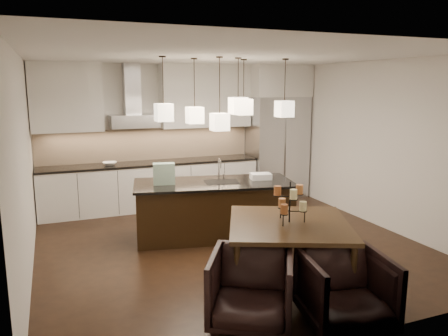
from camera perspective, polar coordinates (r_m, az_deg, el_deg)
name	(u,v)px	position (r m, az deg, el deg)	size (l,w,h in m)	color
floor	(229,245)	(6.75, 0.64, -10.02)	(5.50, 5.50, 0.02)	black
ceiling	(229,54)	(6.33, 0.69, 14.61)	(5.50, 5.50, 0.02)	white
wall_back	(178,134)	(8.98, -6.09, 4.38)	(5.50, 0.02, 2.80)	silver
wall_front	(348,198)	(4.03, 15.85, -3.76)	(5.50, 0.02, 2.80)	silver
wall_left	(23,166)	(5.93, -24.82, 0.21)	(0.02, 5.50, 2.80)	silver
wall_right	(379,144)	(7.86, 19.63, 2.93)	(0.02, 5.50, 2.80)	silver
refrigerator	(277,147)	(9.46, 6.94, 2.70)	(1.20, 0.72, 2.15)	#B7B7BA
fridge_panel	(278,81)	(9.37, 7.13, 11.21)	(1.26, 0.72, 0.65)	silver
lower_cabinets	(152,186)	(8.68, -9.34, -2.36)	(4.21, 0.62, 0.88)	silver
countertop	(152,163)	(8.59, -9.44, 0.64)	(4.21, 0.66, 0.04)	black
backsplash	(148,144)	(8.83, -9.92, 3.09)	(4.21, 0.02, 0.63)	beige
upper_cab_left	(66,97)	(8.42, -19.90, 8.69)	(1.25, 0.35, 1.25)	silver
upper_cab_right	(206,96)	(8.92, -2.38, 9.38)	(1.86, 0.35, 1.25)	silver
hood_canopy	(134,121)	(8.47, -11.67, 6.02)	(0.90, 0.52, 0.24)	#B7B7BA
hood_chimney	(132,89)	(8.56, -11.96, 10.08)	(0.30, 0.28, 0.96)	#B7B7BA
fruit_bowl	(110,164)	(8.40, -14.71, 0.56)	(0.26, 0.26, 0.06)	silver
island_body	(214,210)	(6.99, -1.32, -5.54)	(2.41, 0.96, 0.85)	black
island_top	(214,183)	(6.88, -1.34, -1.99)	(2.48, 1.04, 0.04)	black
faucet	(219,169)	(6.95, -0.68, -0.16)	(0.10, 0.23, 0.37)	silver
tote_bag	(164,174)	(6.75, -7.85, -0.75)	(0.33, 0.17, 0.33)	#286434
food_container	(261,176)	(7.09, 4.82, -1.09)	(0.33, 0.23, 0.10)	silver
dining_table	(288,255)	(5.30, 8.39, -11.23)	(1.37, 1.37, 0.82)	black
candelabra	(290,202)	(5.09, 8.59, -4.43)	(0.39, 0.39, 0.48)	black
candle_a	(303,206)	(5.12, 10.28, -4.92)	(0.08, 0.08, 0.11)	beige
candle_b	(282,203)	(5.22, 7.58, -4.54)	(0.08, 0.08, 0.11)	#C0743C
candle_c	(284,209)	(4.97, 7.87, -5.33)	(0.08, 0.08, 0.11)	#975127
candle_d	(300,189)	(5.17, 9.84, -2.76)	(0.08, 0.08, 0.11)	#C0743C
candle_e	(278,191)	(5.07, 7.01, -2.96)	(0.08, 0.08, 0.11)	#975127
candle_f	(294,194)	(4.93, 9.07, -3.41)	(0.08, 0.08, 0.11)	beige
armchair_left	(251,289)	(4.53, 3.55, -15.50)	(0.81, 0.83, 0.76)	black
armchair_right	(346,290)	(4.65, 15.61, -15.15)	(0.81, 0.83, 0.76)	black
pendant_a	(164,112)	(6.53, -7.88, 7.19)	(0.24, 0.24, 0.26)	#F8E4C1
pendant_b	(195,115)	(6.96, -3.85, 6.88)	(0.24, 0.24, 0.26)	#F8E4C1
pendant_c	(238,106)	(6.83, 1.85, 8.14)	(0.24, 0.24, 0.26)	#F8E4C1
pendant_d	(243,107)	(7.20, 2.56, 7.97)	(0.24, 0.24, 0.26)	#F8E4C1
pendant_e	(284,109)	(7.16, 7.88, 7.65)	(0.24, 0.24, 0.26)	#F8E4C1
pendant_f	(220,122)	(6.60, -0.57, 6.03)	(0.24, 0.24, 0.26)	#F8E4C1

